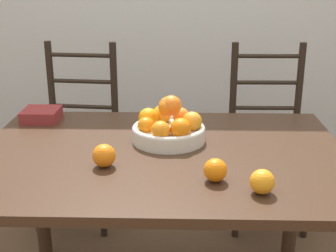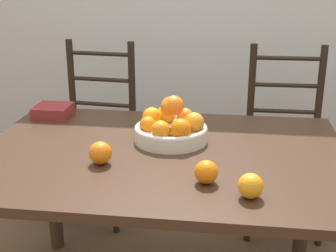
# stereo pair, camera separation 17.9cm
# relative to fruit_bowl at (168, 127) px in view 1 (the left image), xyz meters

# --- Properties ---
(dining_table) EXTENTS (1.42, 1.00, 0.75)m
(dining_table) POSITION_rel_fruit_bowl_xyz_m (-0.02, -0.12, -0.16)
(dining_table) COLOR #382316
(dining_table) RESTS_ON ground_plane
(fruit_bowl) EXTENTS (0.30, 0.30, 0.19)m
(fruit_bowl) POSITION_rel_fruit_bowl_xyz_m (0.00, 0.00, 0.00)
(fruit_bowl) COLOR beige
(fruit_bowl) RESTS_ON dining_table
(orange_loose_0) EXTENTS (0.08, 0.08, 0.08)m
(orange_loose_0) POSITION_rel_fruit_bowl_xyz_m (0.16, -0.37, -0.02)
(orange_loose_0) COLOR orange
(orange_loose_0) RESTS_ON dining_table
(orange_loose_1) EXTENTS (0.08, 0.08, 0.08)m
(orange_loose_1) POSITION_rel_fruit_bowl_xyz_m (-0.22, -0.26, -0.02)
(orange_loose_1) COLOR orange
(orange_loose_1) RESTS_ON dining_table
(orange_loose_2) EXTENTS (0.08, 0.08, 0.08)m
(orange_loose_2) POSITION_rel_fruit_bowl_xyz_m (0.30, -0.45, -0.02)
(orange_loose_2) COLOR orange
(orange_loose_2) RESTS_ON dining_table
(chair_left) EXTENTS (0.46, 0.44, 1.02)m
(chair_left) POSITION_rel_fruit_bowl_xyz_m (-0.54, 0.73, -0.33)
(chair_left) COLOR black
(chair_left) RESTS_ON ground_plane
(chair_right) EXTENTS (0.43, 0.41, 1.02)m
(chair_right) POSITION_rel_fruit_bowl_xyz_m (0.54, 0.73, -0.33)
(chair_right) COLOR black
(chair_right) RESTS_ON ground_plane
(book_stack) EXTENTS (0.16, 0.16, 0.05)m
(book_stack) POSITION_rel_fruit_bowl_xyz_m (-0.59, 0.25, -0.03)
(book_stack) COLOR maroon
(book_stack) RESTS_ON dining_table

